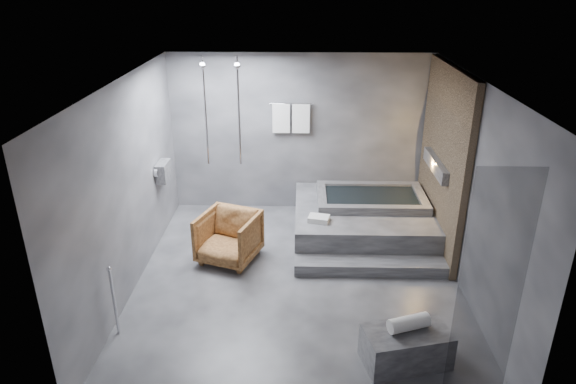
{
  "coord_description": "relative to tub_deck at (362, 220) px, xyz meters",
  "views": [
    {
      "loc": [
        0.03,
        -6.17,
        4.02
      ],
      "look_at": [
        -0.14,
        0.3,
        1.24
      ],
      "focal_mm": 32.0,
      "sensor_mm": 36.0,
      "label": 1
    }
  ],
  "objects": [
    {
      "name": "tub_deck",
      "position": [
        0.0,
        0.0,
        0.0
      ],
      "size": [
        2.2,
        2.0,
        0.5
      ],
      "primitive_type": "cube",
      "color": "#363739",
      "rests_on": "ground"
    },
    {
      "name": "tub_step",
      "position": [
        0.0,
        -1.18,
        -0.16
      ],
      "size": [
        2.2,
        0.36,
        0.18
      ],
      "primitive_type": "cube",
      "color": "#363739",
      "rests_on": "ground"
    },
    {
      "name": "driftwood_chair",
      "position": [
        -2.09,
        -0.89,
        0.13
      ],
      "size": [
        1.04,
        1.05,
        0.75
      ],
      "primitive_type": "imported",
      "rotation": [
        0.0,
        0.0,
        -0.34
      ],
      "color": "#4E2C13",
      "rests_on": "ground"
    },
    {
      "name": "room",
      "position": [
        -0.65,
        -1.21,
        1.48
      ],
      "size": [
        5.0,
        5.04,
        2.82
      ],
      "color": "#313134",
      "rests_on": "ground"
    },
    {
      "name": "rolled_towel",
      "position": [
        0.17,
        -3.02,
        0.25
      ],
      "size": [
        0.49,
        0.31,
        0.17
      ],
      "primitive_type": "cylinder",
      "rotation": [
        0.0,
        1.57,
        0.35
      ],
      "color": "white",
      "rests_on": "concrete_bench"
    },
    {
      "name": "deck_towel",
      "position": [
        -0.74,
        -0.56,
        0.29
      ],
      "size": [
        0.35,
        0.29,
        0.08
      ],
      "primitive_type": "cube",
      "rotation": [
        0.0,
        0.0,
        -0.22
      ],
      "color": "silver",
      "rests_on": "tub_deck"
    },
    {
      "name": "concrete_bench",
      "position": [
        0.16,
        -3.06,
        -0.04
      ],
      "size": [
        1.02,
        0.72,
        0.42
      ],
      "primitive_type": "cube",
      "rotation": [
        0.0,
        0.0,
        0.24
      ],
      "color": "#313133",
      "rests_on": "ground"
    }
  ]
}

